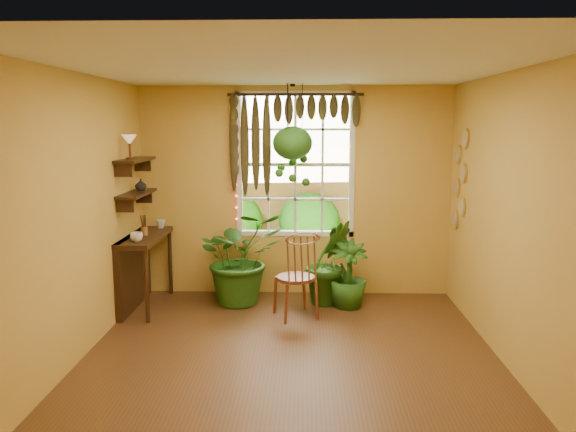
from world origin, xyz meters
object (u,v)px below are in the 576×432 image
at_px(hanging_basket, 292,146).
at_px(windsor_chair, 297,289).
at_px(potted_plant_left, 241,257).
at_px(counter_ledge, 137,263).
at_px(potted_plant_mid, 329,262).

bearing_deg(hanging_basket, windsor_chair, -84.43).
height_order(windsor_chair, potted_plant_left, windsor_chair).
bearing_deg(windsor_chair, potted_plant_left, 120.59).
bearing_deg(counter_ledge, potted_plant_left, 9.06).
relative_size(windsor_chair, potted_plant_mid, 1.12).
height_order(counter_ledge, windsor_chair, windsor_chair).
relative_size(counter_ledge, potted_plant_left, 1.02).
distance_m(windsor_chair, hanging_basket, 1.74).
bearing_deg(hanging_basket, potted_plant_mid, -18.65).
bearing_deg(counter_ledge, potted_plant_mid, 4.93).
bearing_deg(windsor_chair, potted_plant_mid, 30.92).
height_order(windsor_chair, hanging_basket, hanging_basket).
distance_m(windsor_chair, potted_plant_mid, 0.68).
bearing_deg(hanging_basket, counter_ledge, -169.32).
xyz_separation_m(potted_plant_left, hanging_basket, (0.64, 0.16, 1.36)).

